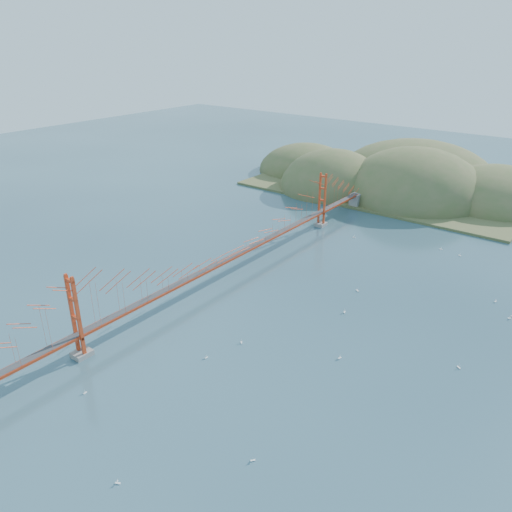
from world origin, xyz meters
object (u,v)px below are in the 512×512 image
Objects in this scene: bridge at (231,237)px; sailboat_2 at (459,367)px; sailboat_1 at (344,312)px; sailboat_0 at (206,357)px.

sailboat_2 is at bearing -4.26° from bridge.
sailboat_2 is (17.83, -3.27, -0.00)m from sailboat_1.
sailboat_1 is at bearing 0.86° from bridge.
sailboat_0 is (13.10, -20.72, -6.87)m from bridge.
bridge is 139.14× the size of sailboat_2.
bridge reaches higher than sailboat_0.
sailboat_1 is 18.13m from sailboat_2.
sailboat_0 is at bearing -146.11° from sailboat_2.
sailboat_1 is at bearing 169.61° from sailboat_2.
sailboat_2 is at bearing 33.89° from sailboat_0.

